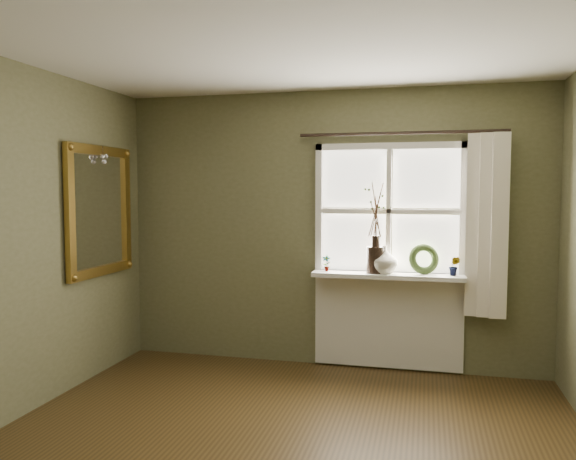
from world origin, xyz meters
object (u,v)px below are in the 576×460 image
at_px(dark_jug, 375,260).
at_px(gilt_mirror, 100,211).
at_px(cream_vase, 384,260).
at_px(wreath, 424,262).

distance_m(dark_jug, gilt_mirror, 2.52).
bearing_deg(dark_jug, cream_vase, 0.00).
bearing_deg(dark_jug, wreath, 5.36).
height_order(dark_jug, wreath, wreath).
height_order(wreath, gilt_mirror, gilt_mirror).
xyz_separation_m(dark_jug, gilt_mirror, (-2.41, -0.62, 0.45)).
distance_m(cream_vase, gilt_mirror, 2.60).
relative_size(wreath, gilt_mirror, 0.24).
bearing_deg(wreath, gilt_mirror, 173.83).
bearing_deg(cream_vase, dark_jug, 180.00).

